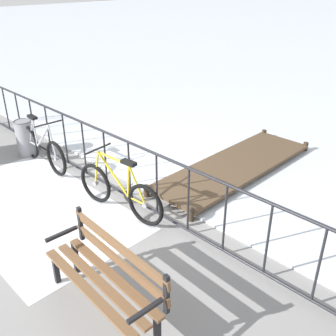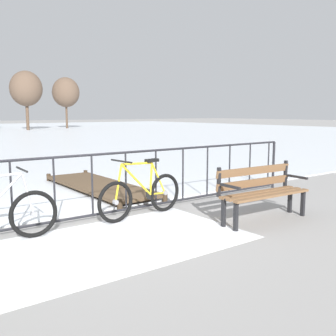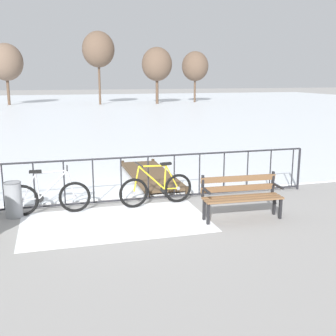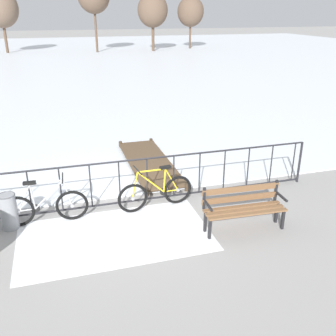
{
  "view_description": "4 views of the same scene",
  "coord_description": "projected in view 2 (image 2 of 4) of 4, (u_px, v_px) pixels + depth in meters",
  "views": [
    {
      "loc": [
        4.81,
        -3.35,
        3.31
      ],
      "look_at": [
        1.33,
        0.14,
        0.82
      ],
      "focal_mm": 41.37,
      "sensor_mm": 36.0,
      "label": 1
    },
    {
      "loc": [
        -2.68,
        -5.58,
        1.71
      ],
      "look_at": [
        1.45,
        -0.07,
        0.73
      ],
      "focal_mm": 41.68,
      "sensor_mm": 36.0,
      "label": 2
    },
    {
      "loc": [
        -1.43,
        -8.97,
        2.82
      ],
      "look_at": [
        0.85,
        -0.83,
        0.95
      ],
      "focal_mm": 44.67,
      "sensor_mm": 36.0,
      "label": 3
    },
    {
      "loc": [
        -1.12,
        -7.53,
        4.04
      ],
      "look_at": [
        1.09,
        -0.04,
        0.79
      ],
      "focal_mm": 40.94,
      "sensor_mm": 36.0,
      "label": 4
    }
  ],
  "objects": [
    {
      "name": "railing_fence",
      "position": [
        92.0,
        186.0,
        6.18
      ],
      "size": [
        9.06,
        0.06,
        1.07
      ],
      "color": "#232328",
      "rests_on": "ground"
    },
    {
      "name": "tree_centre",
      "position": [
        26.0,
        89.0,
        36.91
      ],
      "size": [
        3.02,
        3.02,
        5.61
      ],
      "color": "brown",
      "rests_on": "ground"
    },
    {
      "name": "park_bench",
      "position": [
        261.0,
        188.0,
        6.2
      ],
      "size": [
        1.62,
        0.56,
        0.89
      ],
      "color": "brown",
      "rests_on": "ground"
    },
    {
      "name": "snow_patch",
      "position": [
        112.0,
        243.0,
        5.12
      ],
      "size": [
        3.64,
        2.05,
        0.01
      ],
      "primitive_type": "cube",
      "color": "white",
      "rests_on": "ground"
    },
    {
      "name": "wooden_dock",
      "position": [
        99.0,
        185.0,
        8.56
      ],
      "size": [
        1.1,
        3.63,
        0.2
      ],
      "color": "brown",
      "rests_on": "ground"
    },
    {
      "name": "bicycle_second",
      "position": [
        142.0,
        195.0,
        6.4
      ],
      "size": [
        1.71,
        0.52,
        0.97
      ],
      "color": "black",
      "rests_on": "ground"
    },
    {
      "name": "ground_plane",
      "position": [
        93.0,
        220.0,
        6.26
      ],
      "size": [
        160.0,
        160.0,
        0.0
      ],
      "primitive_type": "plane",
      "color": "gray"
    },
    {
      "name": "tree_west_mid",
      "position": [
        66.0,
        92.0,
        40.86
      ],
      "size": [
        2.81,
        2.81,
        5.35
      ],
      "color": "brown",
      "rests_on": "ground"
    }
  ]
}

